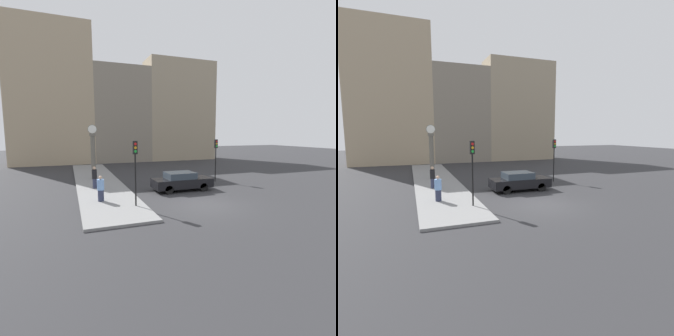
% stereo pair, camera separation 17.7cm
% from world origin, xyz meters
% --- Properties ---
extents(ground_plane, '(120.00, 120.00, 0.00)m').
position_xyz_m(ground_plane, '(0.00, 0.00, 0.00)').
color(ground_plane, '#2D2D30').
extents(sidewalk_corner, '(3.73, 24.25, 0.14)m').
position_xyz_m(sidewalk_corner, '(-5.37, 10.13, 0.07)').
color(sidewalk_corner, gray).
rests_on(sidewalk_corner, ground_plane).
extents(building_row, '(29.91, 5.00, 18.98)m').
position_xyz_m(building_row, '(-0.72, 26.40, 8.31)').
color(building_row, tan).
rests_on(building_row, ground_plane).
extents(sedan_car, '(4.49, 1.88, 1.41)m').
position_xyz_m(sedan_car, '(0.28, 4.30, 0.72)').
color(sedan_car, black).
rests_on(sedan_car, ground_plane).
extents(traffic_light_near, '(0.26, 0.24, 3.79)m').
position_xyz_m(traffic_light_near, '(-4.13, 0.90, 2.85)').
color(traffic_light_near, black).
rests_on(traffic_light_near, sidewalk_corner).
extents(traffic_light_far, '(0.26, 0.24, 3.79)m').
position_xyz_m(traffic_light_far, '(4.57, 6.52, 2.71)').
color(traffic_light_far, black).
rests_on(traffic_light_far, ground_plane).
extents(street_clock, '(0.81, 0.51, 4.95)m').
position_xyz_m(street_clock, '(-5.57, 11.16, 2.49)').
color(street_clock, '#666056').
rests_on(street_clock, sidewalk_corner).
extents(pedestrian_black_jacket, '(0.38, 0.38, 1.69)m').
position_xyz_m(pedestrian_black_jacket, '(-5.91, 6.76, 0.98)').
color(pedestrian_black_jacket, '#2D334C').
rests_on(pedestrian_black_jacket, sidewalk_corner).
extents(pedestrian_blue_stripe, '(0.44, 0.44, 1.60)m').
position_xyz_m(pedestrian_blue_stripe, '(-5.92, 2.70, 0.92)').
color(pedestrian_blue_stripe, '#2D334C').
rests_on(pedestrian_blue_stripe, sidewalk_corner).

